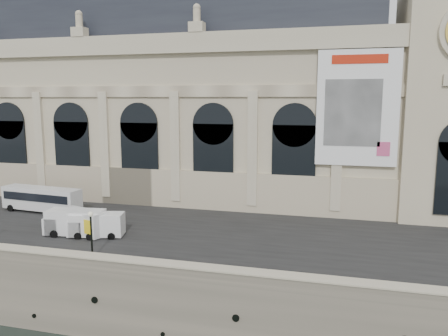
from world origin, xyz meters
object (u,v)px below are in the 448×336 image
(van_c, at_px, (94,225))
(box_truck, at_px, (81,222))
(bus_left, at_px, (42,199))
(van_b, at_px, (72,222))
(lamp_right, at_px, (91,236))

(van_c, relative_size, box_truck, 0.86)
(bus_left, bearing_deg, box_truck, -34.57)
(bus_left, xyz_separation_m, van_c, (11.55, -7.10, -0.51))
(van_c, bearing_deg, bus_left, 148.45)
(van_b, relative_size, van_c, 1.07)
(bus_left, distance_m, lamp_right, 19.66)
(bus_left, xyz_separation_m, van_b, (9.12, -7.21, -0.40))
(bus_left, bearing_deg, lamp_right, -41.00)
(lamp_right, bearing_deg, bus_left, 139.00)
(lamp_right, bearing_deg, van_c, 119.51)
(van_b, relative_size, box_truck, 0.92)
(lamp_right, bearing_deg, box_truck, 129.39)
(van_c, distance_m, box_truck, 1.80)
(box_truck, distance_m, lamp_right, 8.01)
(box_truck, height_order, lamp_right, lamp_right)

